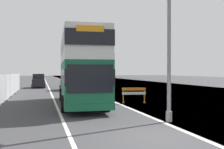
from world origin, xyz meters
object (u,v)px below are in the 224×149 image
roadworks_barrier (134,93)px  car_oncoming_near (68,83)px  car_receding_mid (39,81)px  lamppost_foreground (169,40)px  double_decker_bus (81,68)px

roadworks_barrier → car_oncoming_near: size_ratio=0.41×
car_receding_mid → lamppost_foreground: bearing=-77.4°
double_decker_bus → car_oncoming_near: size_ratio=2.43×
car_oncoming_near → lamppost_foreground: bearing=-83.3°
roadworks_barrier → car_oncoming_near: 15.16m
double_decker_bus → car_receding_mid: size_ratio=2.68×
double_decker_bus → lamppost_foreground: lamppost_foreground is taller
double_decker_bus → roadworks_barrier: (3.97, -0.14, -1.87)m
car_oncoming_near → double_decker_bus: bearing=-92.3°
double_decker_bus → roadworks_barrier: bearing=-2.0°
double_decker_bus → lamppost_foreground: 7.95m
lamppost_foreground → roadworks_barrier: lamppost_foreground is taller
lamppost_foreground → roadworks_barrier: 7.77m
roadworks_barrier → double_decker_bus: bearing=178.0°
car_receding_mid → double_decker_bus: bearing=-81.5°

